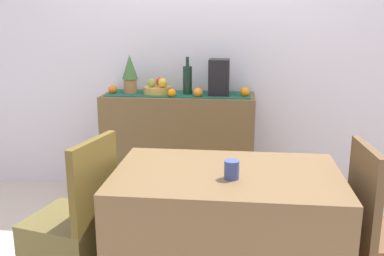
% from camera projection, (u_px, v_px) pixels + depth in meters
% --- Properties ---
extents(room_wall_rear, '(6.40, 0.06, 2.70)m').
position_uv_depth(room_wall_rear, '(207.00, 35.00, 3.63)').
color(room_wall_rear, silver).
rests_on(room_wall_rear, ground).
extents(sideboard_console, '(1.21, 0.42, 0.89)m').
position_uv_depth(sideboard_console, '(179.00, 148.00, 3.63)').
color(sideboard_console, brown).
rests_on(sideboard_console, ground).
extents(table_runner, '(1.14, 0.32, 0.01)m').
position_uv_depth(table_runner, '(179.00, 94.00, 3.52)').
color(table_runner, '#17533D').
rests_on(table_runner, sideboard_console).
extents(fruit_bowl, '(0.22, 0.22, 0.06)m').
position_uv_depth(fruit_bowl, '(157.00, 90.00, 3.53)').
color(fruit_bowl, gold).
rests_on(fruit_bowl, table_runner).
extents(apple_rear, '(0.07, 0.07, 0.07)m').
position_uv_depth(apple_rear, '(160.00, 81.00, 3.56)').
color(apple_rear, red).
rests_on(apple_rear, fruit_bowl).
extents(apple_center, '(0.07, 0.07, 0.07)m').
position_uv_depth(apple_center, '(152.00, 83.00, 3.48)').
color(apple_center, '#949D35').
rests_on(apple_center, fruit_bowl).
extents(apple_front, '(0.07, 0.07, 0.07)m').
position_uv_depth(apple_front, '(163.00, 83.00, 3.47)').
color(apple_front, gold).
rests_on(apple_front, fruit_bowl).
extents(wine_bottle, '(0.07, 0.07, 0.30)m').
position_uv_depth(wine_bottle, '(187.00, 80.00, 3.48)').
color(wine_bottle, '#192F21').
rests_on(wine_bottle, sideboard_console).
extents(coffee_maker, '(0.16, 0.18, 0.28)m').
position_uv_depth(coffee_maker, '(219.00, 77.00, 3.45)').
color(coffee_maker, black).
rests_on(coffee_maker, sideboard_console).
extents(potted_plant, '(0.13, 0.13, 0.31)m').
position_uv_depth(potted_plant, '(130.00, 72.00, 3.52)').
color(potted_plant, '#AC7341').
rests_on(potted_plant, sideboard_console).
extents(orange_loose_mid, '(0.07, 0.07, 0.07)m').
position_uv_depth(orange_loose_mid, '(113.00, 89.00, 3.54)').
color(orange_loose_mid, orange).
rests_on(orange_loose_mid, sideboard_console).
extents(orange_loose_near_bowl, '(0.07, 0.07, 0.07)m').
position_uv_depth(orange_loose_near_bowl, '(245.00, 92.00, 3.41)').
color(orange_loose_near_bowl, orange).
rests_on(orange_loose_near_bowl, sideboard_console).
extents(orange_loose_far, '(0.07, 0.07, 0.07)m').
position_uv_depth(orange_loose_far, '(172.00, 93.00, 3.39)').
color(orange_loose_far, orange).
rests_on(orange_loose_far, sideboard_console).
extents(orange_loose_end, '(0.07, 0.07, 0.07)m').
position_uv_depth(orange_loose_end, '(198.00, 92.00, 3.40)').
color(orange_loose_end, orange).
rests_on(orange_loose_end, sideboard_console).
extents(dining_table, '(1.15, 0.72, 0.74)m').
position_uv_depth(dining_table, '(226.00, 238.00, 2.31)').
color(dining_table, brown).
rests_on(dining_table, ground).
extents(coffee_cup, '(0.07, 0.07, 0.09)m').
position_uv_depth(coffee_cup, '(232.00, 170.00, 2.12)').
color(coffee_cup, '#384C8A').
rests_on(coffee_cup, dining_table).
extents(chair_near_window, '(0.48, 0.48, 0.90)m').
position_uv_depth(chair_near_window, '(73.00, 248.00, 2.42)').
color(chair_near_window, brown).
rests_on(chair_near_window, ground).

